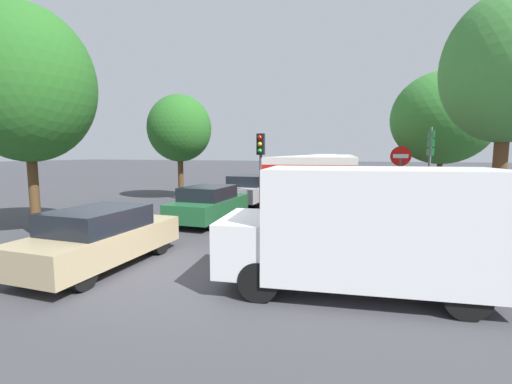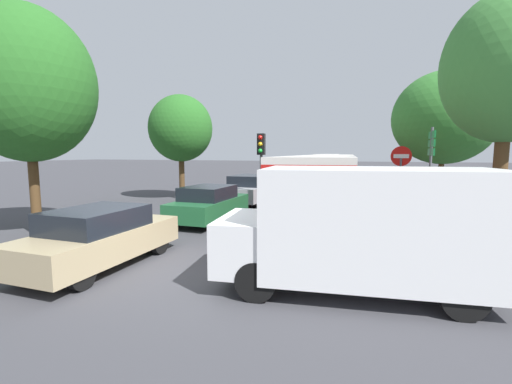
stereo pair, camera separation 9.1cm
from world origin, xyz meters
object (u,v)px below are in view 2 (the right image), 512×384
object	(u,v)px
articulated_bus	(327,176)
city_bus_rear	(327,162)
queued_car_black	(278,181)
traffic_light	(261,155)
tree_left_mid	(181,129)
tree_right_near	(508,68)
queued_car_tan	(100,237)
queued_car_navy	(301,176)
queued_car_graphite	(310,172)
direction_sign_post	(431,153)
no_entry_sign	(400,173)
tree_left_near	(29,89)
queued_car_green	(209,204)
tree_right_mid	(442,120)
white_van	(364,226)
queued_car_silver	(251,189)

from	to	relation	value
articulated_bus	city_bus_rear	bearing A→B (deg)	-176.46
queued_car_black	traffic_light	xyz separation A→B (m)	(1.32, -7.46, 1.76)
queued_car_black	tree_left_mid	xyz separation A→B (m)	(-4.35, -4.61, 3.18)
tree_right_near	queued_car_tan	bearing A→B (deg)	-150.97
queued_car_black	queued_car_navy	distance (m)	5.94
articulated_bus	queued_car_graphite	world-z (taller)	articulated_bus
direction_sign_post	no_entry_sign	bearing A→B (deg)	58.86
tree_left_near	queued_car_tan	bearing A→B (deg)	-23.24
tree_left_near	tree_right_near	size ratio (longest dim) A/B	1.03
traffic_light	queued_car_graphite	bearing A→B (deg)	-178.53
queued_car_navy	traffic_light	bearing A→B (deg)	-175.75
articulated_bus	no_entry_sign	size ratio (longest dim) A/B	5.94
queued_car_green	queued_car_tan	bearing A→B (deg)	179.53
tree_right_near	tree_left_mid	bearing A→B (deg)	157.10
tree_right_mid	traffic_light	bearing A→B (deg)	-144.73
direction_sign_post	traffic_light	bearing A→B (deg)	10.15
queued_car_tan	white_van	bearing A→B (deg)	-85.13
no_entry_sign	queued_car_green	bearing A→B (deg)	-75.35
queued_car_tan	direction_sign_post	distance (m)	12.31
tree_left_mid	tree_left_near	bearing A→B (deg)	-88.30
queued_car_tan	direction_sign_post	xyz separation A→B (m)	(7.92, 9.22, 1.88)
city_bus_rear	queued_car_black	distance (m)	22.52
queued_car_green	white_van	distance (m)	7.51
queued_car_tan	queued_car_green	size ratio (longest dim) A/B	1.00
city_bus_rear	tree_left_near	xyz separation A→B (m)	(-4.19, -36.08, 3.13)
queued_car_silver	tree_right_mid	xyz separation A→B (m)	(9.03, 3.05, 3.44)
queued_car_silver	no_entry_sign	distance (m)	7.62
white_van	articulated_bus	bearing A→B (deg)	-86.29
queued_car_tan	tree_left_near	world-z (taller)	tree_left_near
queued_car_silver	tree_left_near	xyz separation A→B (m)	(-4.05, -8.49, 3.79)
queued_car_graphite	no_entry_sign	bearing A→B (deg)	-160.97
direction_sign_post	queued_car_green	bearing A→B (deg)	24.99
queued_car_navy	queued_car_graphite	world-z (taller)	queued_car_graphite
queued_car_navy	tree_left_near	world-z (taller)	tree_left_near
city_bus_rear	queued_car_graphite	world-z (taller)	city_bus_rear
queued_car_navy	tree_left_mid	bearing A→B (deg)	156.08
no_entry_sign	tree_left_near	bearing A→B (deg)	-63.91
articulated_bus	queued_car_silver	bearing A→B (deg)	-82.73
white_van	direction_sign_post	size ratio (longest dim) A/B	1.45
city_bus_rear	no_entry_sign	bearing A→B (deg)	-171.68
city_bus_rear	tree_right_near	distance (m)	34.24
queued_car_tan	queued_car_silver	distance (m)	10.29
queued_car_tan	traffic_light	distance (m)	8.21
queued_car_tan	no_entry_sign	distance (m)	9.85
direction_sign_post	tree_right_mid	size ratio (longest dim) A/B	0.55
queued_car_green	tree_left_mid	distance (m)	7.71
tree_left_mid	city_bus_rear	bearing A→B (deg)	80.66
queued_car_silver	city_bus_rear	bearing A→B (deg)	-0.49
queued_car_silver	tree_right_mid	bearing A→B (deg)	-71.55
traffic_light	tree_right_mid	size ratio (longest dim) A/B	0.52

